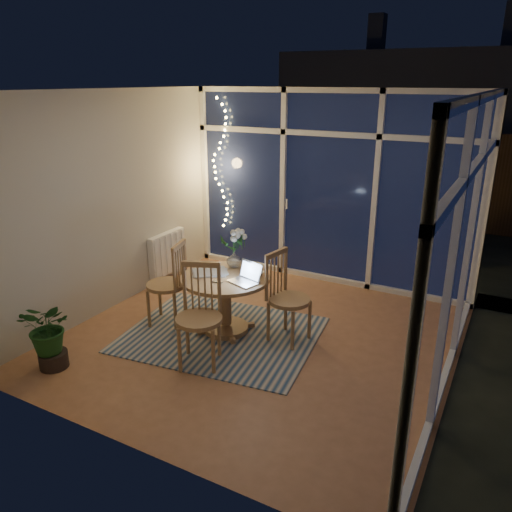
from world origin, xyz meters
name	(u,v)px	position (x,y,z in m)	size (l,w,h in m)	color
floor	(259,338)	(0.00, 0.00, 0.00)	(4.00, 4.00, 0.00)	#9C6644
ceiling	(260,90)	(0.00, 0.00, 2.60)	(4.00, 4.00, 0.00)	white
wall_back	(329,189)	(0.00, 2.00, 1.30)	(4.00, 0.04, 2.60)	beige
wall_front	(122,295)	(0.00, -2.00, 1.30)	(4.00, 0.04, 2.60)	beige
wall_left	(112,203)	(-2.00, 0.00, 1.30)	(0.04, 4.00, 2.60)	beige
wall_right	(470,256)	(2.00, 0.00, 1.30)	(0.04, 4.00, 2.60)	beige
window_wall_back	(328,189)	(0.00, 1.96, 1.30)	(4.00, 0.10, 2.60)	white
window_wall_right	(465,255)	(1.96, 0.00, 1.30)	(0.10, 4.00, 2.60)	white
radiator	(167,253)	(-1.94, 0.90, 0.40)	(0.10, 0.70, 0.58)	white
fairy_lights	(220,164)	(-1.65, 1.88, 1.52)	(0.24, 0.10, 1.85)	#FFD766
garden_patio	(406,233)	(0.50, 5.00, -0.06)	(12.00, 6.00, 0.10)	black
garden_fence	(391,176)	(0.00, 5.50, 0.90)	(11.00, 0.08, 1.80)	#3A2615
neighbour_roof	(441,102)	(0.30, 8.50, 2.20)	(7.00, 3.00, 2.20)	#33353E
garden_shrubs	(311,218)	(-0.80, 3.40, 0.45)	(0.90, 0.90, 0.90)	black
rug	(222,334)	(-0.40, -0.14, 0.01)	(2.06, 1.65, 0.01)	beige
dining_table	(226,304)	(-0.40, -0.04, 0.33)	(0.98, 0.98, 0.67)	#9D7847
chair_left	(166,283)	(-1.11, -0.18, 0.51)	(0.47, 0.47, 1.01)	#9D7847
chair_right	(290,298)	(0.30, 0.11, 0.50)	(0.47, 0.47, 1.01)	#9D7847
chair_front	(199,317)	(-0.27, -0.74, 0.52)	(0.48, 0.48, 1.04)	#9D7847
laptop	(243,273)	(-0.14, -0.09, 0.78)	(0.31, 0.26, 0.22)	#B6B6BB
flower_vase	(234,258)	(-0.47, 0.27, 0.77)	(0.20, 0.20, 0.21)	white
bowl	(256,273)	(-0.12, 0.17, 0.69)	(0.15, 0.15, 0.04)	white
newspapers	(211,271)	(-0.61, 0.01, 0.68)	(0.37, 0.28, 0.02)	beige
phone	(217,282)	(-0.39, -0.21, 0.67)	(0.12, 0.06, 0.01)	black
potted_plant	(50,333)	(-1.51, -1.48, 0.38)	(0.54, 0.47, 0.76)	#19461A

